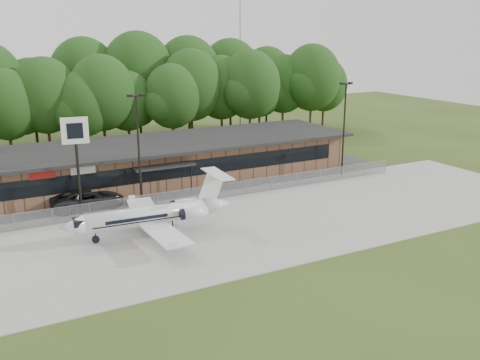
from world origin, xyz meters
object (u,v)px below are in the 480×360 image
terminal (164,160)px  pole_sign (76,141)px  suv (88,199)px  business_jet (153,216)px

terminal → pole_sign: 13.30m
terminal → pole_sign: pole_sign is taller
terminal → pole_sign: (-10.33, -7.14, 4.36)m
terminal → suv: bearing=-148.3°
business_jet → pole_sign: size_ratio=1.59×
suv → pole_sign: (-0.88, -1.32, 5.64)m
pole_sign → terminal: bearing=42.9°
suv → pole_sign: bearing=145.8°
terminal → pole_sign: size_ratio=4.79×
terminal → suv: terminal is taller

